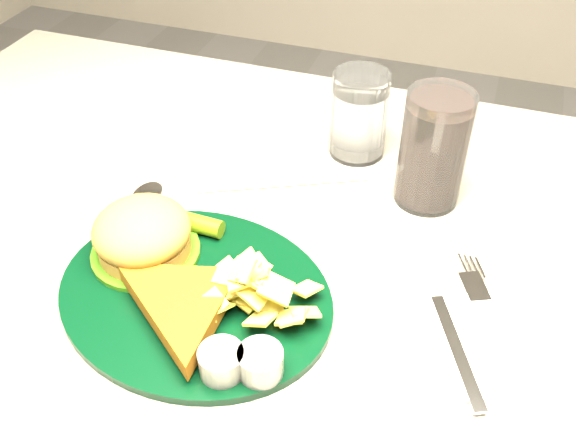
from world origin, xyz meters
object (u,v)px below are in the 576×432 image
Objects in this scene: fork_napkin at (458,342)px; table at (269,421)px; water_glass at (359,115)px; dinner_plate at (192,275)px; cola_glass at (433,149)px.

table is at bearing 135.35° from fork_napkin.
fork_napkin is at bearing -58.89° from water_glass.
water_glass reaches higher than dinner_plate.
dinner_plate is 2.06× the size of cola_glass.
table is 8.27× the size of cola_glass.
water_glass is at bearing 85.82° from dinner_plate.
fork_napkin is (0.18, -0.29, -0.05)m from water_glass.
table is 0.48m from water_glass.
table is 0.50m from cola_glass.
fork_napkin reaches higher than table.
fork_napkin is at bearing 17.45° from dinner_plate.
water_glass is 0.65× the size of fork_napkin.
cola_glass reaches higher than fork_napkin.
dinner_plate is at bearing -106.24° from water_glass.
fork_napkin is (0.07, -0.22, -0.07)m from cola_glass.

